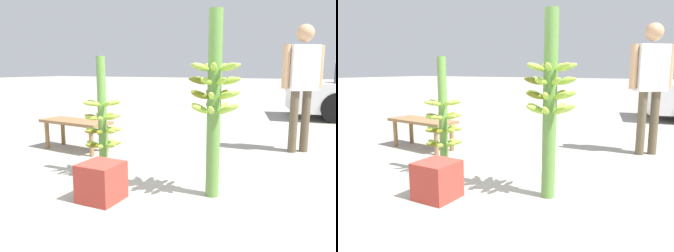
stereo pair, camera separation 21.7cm
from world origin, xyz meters
TOP-DOWN VIEW (x-y plane):
  - ground_plane at (0.00, 0.00)m, footprint 80.00×80.00m
  - banana_stalk_left at (-0.55, 0.25)m, footprint 0.41×0.40m
  - banana_stalk_center at (0.67, 0.23)m, footprint 0.46×0.46m
  - vendor_person at (1.21, 2.27)m, footprint 0.52×0.43m
  - market_bench at (-1.60, 1.00)m, footprint 1.08×0.48m
  - produce_crate at (-0.16, -0.30)m, footprint 0.33×0.33m

SIDE VIEW (x-z plane):
  - ground_plane at x=0.00m, z-range 0.00..0.00m
  - produce_crate at x=-0.16m, z-range 0.00..0.33m
  - market_bench at x=-1.60m, z-range 0.14..0.56m
  - banana_stalk_left at x=-0.55m, z-range -0.03..1.22m
  - banana_stalk_center at x=0.67m, z-range 0.06..1.67m
  - vendor_person at x=1.21m, z-range 0.18..1.88m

